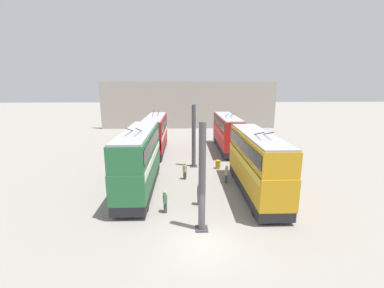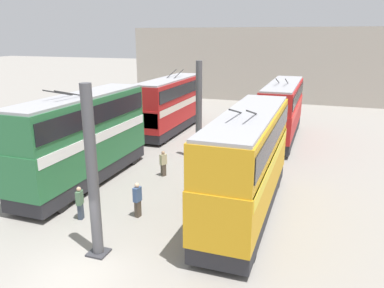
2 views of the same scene
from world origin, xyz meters
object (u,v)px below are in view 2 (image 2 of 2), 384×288
object	(u,v)px
bus_left_near	(248,158)
person_by_left_row	(218,176)
bus_right_near	(83,134)
bus_left_far	(282,108)
oil_drum	(232,160)
bus_right_far	(170,102)
person_aisle_foreground	(137,199)
person_aisle_midway	(163,163)
person_by_right_row	(80,202)

from	to	relation	value
bus_left_near	person_by_left_row	size ratio (longest dim) A/B	6.33
bus_left_near	bus_right_near	xyz separation A→B (m)	(0.90, 9.84, 0.10)
bus_left_far	oil_drum	distance (m)	8.70
bus_left_far	bus_right_near	world-z (taller)	bus_right_near
bus_right_far	person_aisle_foreground	distance (m)	16.90
bus_right_near	person_aisle_midway	xyz separation A→B (m)	(2.56, -3.91, -2.15)
bus_right_far	bus_left_far	bearing A→B (deg)	-86.27
bus_left_far	bus_right_far	size ratio (longest dim) A/B	1.07
person_by_right_row	person_by_left_row	bearing A→B (deg)	32.83
bus_right_far	person_by_left_row	world-z (taller)	bus_right_far
bus_right_near	bus_right_far	distance (m)	13.12
bus_right_near	oil_drum	world-z (taller)	bus_right_near
person_aisle_foreground	person_by_left_row	size ratio (longest dim) A/B	1.03
bus_right_near	bus_right_far	bearing A→B (deg)	0.00
bus_left_far	oil_drum	world-z (taller)	bus_left_far
bus_left_far	person_by_right_row	world-z (taller)	bus_left_far
bus_left_far	oil_drum	bearing A→B (deg)	164.18
bus_right_far	person_aisle_midway	bearing A→B (deg)	-159.70
bus_left_far	oil_drum	xyz separation A→B (m)	(-8.08, 2.29, -2.28)
bus_left_far	person_by_left_row	size ratio (longest dim) A/B	6.54
bus_left_far	bus_right_near	distance (m)	16.92
person_aisle_foreground	oil_drum	size ratio (longest dim) A/B	1.91
person_by_left_row	person_aisle_midway	xyz separation A→B (m)	(1.09, 3.87, -0.04)
bus_left_near	bus_right_near	distance (m)	9.88
person_aisle_foreground	person_by_right_row	xyz separation A→B (m)	(-1.12, 2.49, -0.06)
person_aisle_foreground	person_by_right_row	distance (m)	2.74
bus_right_near	bus_left_far	bearing A→B (deg)	-35.57
oil_drum	bus_left_far	bearing A→B (deg)	-15.82
bus_left_far	bus_left_near	bearing A→B (deg)	180.00
person_aisle_foreground	person_by_left_row	distance (m)	5.24
bus_right_near	person_by_left_row	xyz separation A→B (m)	(1.47, -7.77, -2.11)
bus_left_near	bus_right_near	world-z (taller)	bus_right_near
person_by_right_row	person_aisle_midway	bearing A→B (deg)	64.34
person_aisle_foreground	person_aisle_midway	size ratio (longest dim) A/B	1.08
bus_left_near	person_aisle_midway	bearing A→B (deg)	59.76
person_by_right_row	oil_drum	world-z (taller)	person_by_right_row
bus_left_far	person_by_left_row	bearing A→B (deg)	170.45
person_by_right_row	oil_drum	size ratio (longest dim) A/B	1.80
bus_right_far	person_aisle_midway	distance (m)	11.42
bus_left_near	person_by_left_row	xyz separation A→B (m)	(2.37, 2.07, -2.01)
bus_right_near	person_aisle_foreground	bearing A→B (deg)	-120.67
bus_left_far	bus_right_near	bearing A→B (deg)	144.43
bus_left_near	bus_right_far	bearing A→B (deg)	35.07
person_aisle_foreground	person_aisle_midway	world-z (taller)	person_aisle_foreground
person_aisle_midway	person_by_right_row	bearing A→B (deg)	-74.39
bus_right_far	oil_drum	world-z (taller)	bus_right_far
bus_right_near	person_by_left_row	size ratio (longest dim) A/B	6.22
bus_left_near	person_aisle_foreground	world-z (taller)	bus_left_near
bus_left_far	bus_right_far	xyz separation A→B (m)	(-0.64, 9.84, 0.01)
bus_right_far	person_by_right_row	world-z (taller)	bus_right_far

